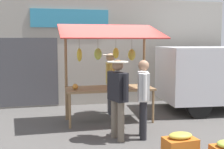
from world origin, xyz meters
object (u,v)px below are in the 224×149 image
shopper_in_grey_tee (118,93)px  vendor_with_sunhat (110,78)px  market_stall (109,62)px  shopper_with_ponytail (143,93)px  produce_crate_near (180,145)px

shopper_in_grey_tee → vendor_with_sunhat: bearing=-24.5°
market_stall → shopper_in_grey_tee: bearing=84.7°
market_stall → vendor_with_sunhat: (-0.19, -0.73, -0.51)m
shopper_with_ponytail → produce_crate_near: (-0.33, 1.09, -0.77)m
market_stall → shopper_in_grey_tee: (0.13, 1.41, -0.53)m
market_stall → vendor_with_sunhat: 0.91m
market_stall → produce_crate_near: (-0.76, 2.50, -1.33)m
market_stall → shopper_with_ponytail: size_ratio=1.50×
market_stall → produce_crate_near: size_ratio=4.11×
vendor_with_sunhat → produce_crate_near: 3.38m
vendor_with_sunhat → produce_crate_near: size_ratio=2.82×
shopper_in_grey_tee → shopper_with_ponytail: bearing=-106.0°
produce_crate_near → shopper_in_grey_tee: bearing=-50.7°
vendor_with_sunhat → shopper_in_grey_tee: (0.32, 2.14, -0.02)m
shopper_in_grey_tee → produce_crate_near: (-0.89, 1.09, -0.80)m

